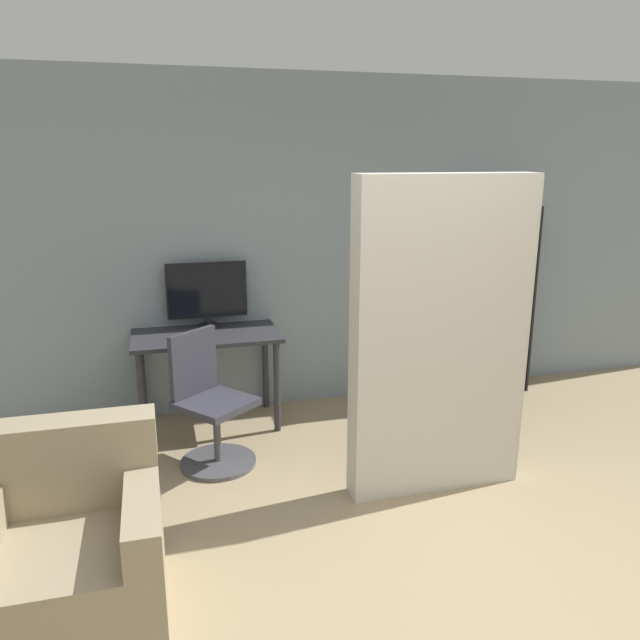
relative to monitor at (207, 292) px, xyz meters
The scene contains 8 objects.
ground_plane 2.97m from the monitor, 71.80° to the right, with size 16.00×16.00×0.00m, color #9E8966.
wall_back 0.94m from the monitor, ahead, with size 8.00×0.06×2.70m.
desk 0.45m from the monitor, 101.20° to the right, with size 1.11×0.61×0.75m.
monitor is the anchor object (origin of this frame).
office_chair 1.07m from the monitor, 95.80° to the right, with size 0.62×0.62×0.92m.
bookshelf 2.34m from the monitor, ahead, with size 0.78×0.33×1.65m.
mattress_near 1.98m from the monitor, 50.48° to the right, with size 1.11×0.21×1.97m.
armchair 2.40m from the monitor, 112.18° to the right, with size 0.85×0.80×0.85m.
Camera 1 is at (-1.27, -2.19, 2.06)m, focal length 35.00 mm.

